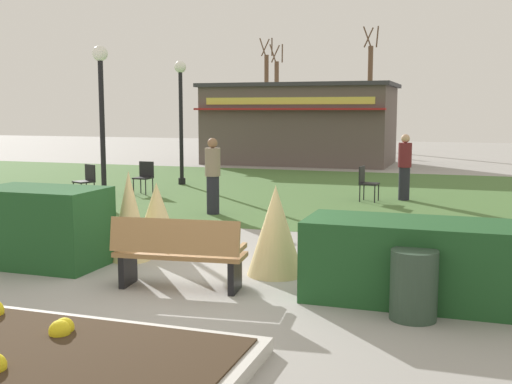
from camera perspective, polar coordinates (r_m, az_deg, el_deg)
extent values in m
plane|color=#999691|center=(8.37, -5.36, -8.61)|extent=(80.00, 80.00, 0.00)
cube|color=#446B33|center=(17.91, 7.83, -0.03)|extent=(36.00, 12.00, 0.01)
cube|color=beige|center=(6.08, -18.87, -14.56)|extent=(3.60, 2.27, 0.14)
cube|color=#382819|center=(6.06, -18.90, -13.94)|extent=(3.36, 2.03, 0.04)
sphere|color=yellow|center=(6.60, -16.88, -11.60)|extent=(0.20, 0.20, 0.20)
sphere|color=yellow|center=(6.52, -17.25, -11.85)|extent=(0.21, 0.21, 0.21)
cube|color=#9E7547|center=(8.28, -6.84, -5.59)|extent=(1.74, 0.66, 0.06)
cube|color=#9E7547|center=(8.02, -7.39, -3.98)|extent=(1.70, 0.31, 0.44)
cube|color=black|center=(8.59, -11.45, -6.74)|extent=(0.13, 0.45, 0.45)
cube|color=black|center=(8.13, -1.91, -7.42)|extent=(0.13, 0.45, 0.45)
cube|color=#9E7547|center=(8.55, -12.00, -4.46)|extent=(0.11, 0.44, 0.06)
cube|color=#9E7547|center=(8.03, -1.36, -5.07)|extent=(0.11, 0.44, 0.06)
cube|color=#1E4C23|center=(9.94, -18.68, -2.97)|extent=(1.85, 1.10, 1.16)
cube|color=#1E4C23|center=(7.90, 14.41, -6.09)|extent=(2.72, 1.10, 0.98)
cone|color=#D1BC7F|center=(9.90, -11.32, -2.10)|extent=(0.63, 0.63, 1.39)
cone|color=#D1BC7F|center=(8.86, 1.76, -3.46)|extent=(0.80, 0.80, 1.27)
cone|color=#D1BC7F|center=(10.32, -8.91, -2.33)|extent=(0.78, 0.78, 1.15)
cylinder|color=black|center=(15.49, -13.46, -0.97)|extent=(0.22, 0.22, 0.20)
cylinder|color=black|center=(15.35, -13.64, 5.02)|extent=(0.12, 0.12, 3.44)
sphere|color=white|center=(15.39, -13.86, 12.02)|extent=(0.36, 0.36, 0.36)
cylinder|color=black|center=(19.80, -6.68, 0.97)|extent=(0.22, 0.22, 0.20)
cylinder|color=black|center=(19.69, -6.75, 5.66)|extent=(0.12, 0.12, 3.44)
sphere|color=white|center=(19.72, -6.84, 11.12)|extent=(0.36, 0.36, 0.36)
cylinder|color=#2D4233|center=(7.26, 14.01, -8.11)|extent=(0.52, 0.52, 0.78)
cube|color=#594C47|center=(27.54, 3.99, 5.97)|extent=(7.74, 4.15, 3.24)
cube|color=#333338|center=(27.55, 4.02, 9.51)|extent=(8.04, 4.45, 0.16)
cube|color=maroon|center=(25.35, 2.71, 7.47)|extent=(7.84, 0.36, 0.08)
cube|color=#D8CC4C|center=(25.51, 2.82, 8.19)|extent=(6.97, 0.04, 0.28)
cube|color=black|center=(17.59, -10.13, 1.25)|extent=(0.46, 0.46, 0.04)
cube|color=black|center=(17.74, -9.82, 2.02)|extent=(0.44, 0.06, 0.44)
cylinder|color=black|center=(17.55, -10.97, 0.47)|extent=(0.03, 0.03, 0.45)
cylinder|color=black|center=(17.35, -9.90, 0.42)|extent=(0.03, 0.03, 0.45)
cylinder|color=black|center=(17.87, -10.33, 0.61)|extent=(0.03, 0.03, 0.45)
cylinder|color=black|center=(17.68, -9.27, 0.56)|extent=(0.03, 0.03, 0.45)
cube|color=black|center=(16.21, 10.17, 0.73)|extent=(0.49, 0.49, 0.04)
cube|color=black|center=(16.24, 9.50, 1.54)|extent=(0.09, 0.44, 0.44)
cylinder|color=black|center=(16.01, 10.63, -0.18)|extent=(0.03, 0.03, 0.45)
cylinder|color=black|center=(16.37, 10.96, -0.02)|extent=(0.03, 0.03, 0.45)
cylinder|color=black|center=(16.10, 9.32, -0.10)|extent=(0.03, 0.03, 0.45)
cylinder|color=black|center=(16.47, 9.68, 0.05)|extent=(0.03, 0.03, 0.45)
cube|color=black|center=(17.01, -15.24, 0.89)|extent=(0.58, 0.58, 0.04)
cube|color=black|center=(17.09, -14.70, 1.68)|extent=(0.42, 0.22, 0.44)
cylinder|color=black|center=(17.10, -16.09, 0.14)|extent=(0.03, 0.03, 0.45)
cylinder|color=black|center=(16.78, -15.43, 0.03)|extent=(0.03, 0.03, 0.45)
cylinder|color=black|center=(17.30, -15.01, 0.26)|extent=(0.03, 0.03, 0.45)
cylinder|color=black|center=(16.98, -14.34, 0.15)|extent=(0.03, 0.03, 0.45)
cylinder|color=#23232D|center=(14.07, -3.90, -0.28)|extent=(0.28, 0.28, 0.85)
cylinder|color=gray|center=(13.99, -3.92, 2.70)|extent=(0.34, 0.34, 0.62)
sphere|color=#8C6647|center=(13.96, -3.94, 4.42)|extent=(0.22, 0.22, 0.22)
cylinder|color=#23232D|center=(16.64, 13.18, 0.73)|extent=(0.28, 0.28, 0.85)
cylinder|color=maroon|center=(16.57, 13.26, 3.26)|extent=(0.34, 0.34, 0.62)
sphere|color=tan|center=(16.55, 13.30, 4.71)|extent=(0.22, 0.22, 0.22)
cube|color=maroon|center=(33.96, 5.84, 4.42)|extent=(4.25, 1.92, 0.60)
cube|color=black|center=(33.97, 5.60, 5.15)|extent=(2.36, 1.65, 0.44)
cylinder|color=black|center=(34.66, 8.24, 4.06)|extent=(0.65, 0.24, 0.64)
cylinder|color=black|center=(32.84, 7.76, 3.89)|extent=(0.65, 0.24, 0.64)
cylinder|color=black|center=(35.14, 4.03, 4.16)|extent=(0.65, 0.24, 0.64)
cylinder|color=black|center=(33.35, 3.33, 3.99)|extent=(0.65, 0.24, 0.64)
cylinder|color=brown|center=(40.97, 1.86, 7.93)|extent=(0.28, 0.28, 5.35)
cylinder|color=brown|center=(41.13, 2.38, 12.36)|extent=(0.25, 0.58, 1.12)
cylinder|color=brown|center=(41.46, 1.76, 12.32)|extent=(0.54, 0.36, 1.12)
cylinder|color=brown|center=(40.88, 1.52, 12.39)|extent=(0.54, 0.35, 1.12)
cylinder|color=brown|center=(41.76, 0.94, 8.25)|extent=(0.28, 0.28, 5.82)
cylinder|color=brown|center=(41.95, 1.44, 12.91)|extent=(0.25, 0.58, 1.12)
cylinder|color=brown|center=(42.29, 0.85, 12.87)|extent=(0.54, 0.36, 1.12)
cylinder|color=brown|center=(41.71, 0.59, 12.95)|extent=(0.54, 0.35, 1.12)
cylinder|color=brown|center=(36.56, 10.19, 8.26)|extent=(0.28, 0.28, 5.83)
cylinder|color=brown|center=(36.83, 10.87, 13.56)|extent=(0.25, 0.58, 1.12)
cylinder|color=brown|center=(37.10, 10.10, 13.53)|extent=(0.54, 0.36, 1.12)
cylinder|color=brown|center=(36.50, 9.97, 13.64)|extent=(0.54, 0.35, 1.12)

